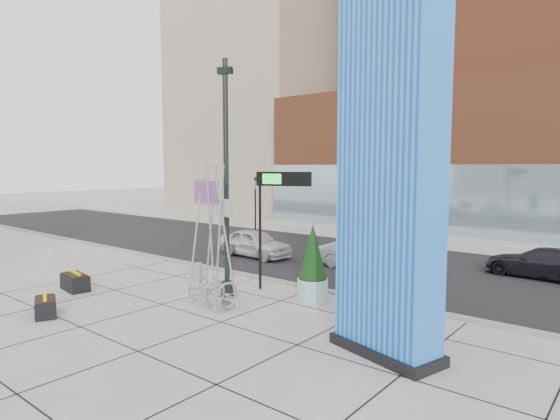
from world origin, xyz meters
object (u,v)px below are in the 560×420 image
Objects in this scene: blue_pylon at (390,172)px; overhead_street_sign at (276,189)px; car_white_west at (255,243)px; car_silver_mid at (361,255)px; concrete_bollard at (197,272)px; lamp_post at (226,201)px; public_art_sculpture at (212,268)px.

blue_pylon is 2.10× the size of overhead_street_sign.
car_silver_mid is at bearing -77.92° from car_white_west.
blue_pylon is at bearing -148.55° from car_silver_mid.
concrete_bollard is 0.19× the size of car_silver_mid.
concrete_bollard is 0.17× the size of overhead_street_sign.
blue_pylon is 2.25× the size of car_white_west.
car_silver_mid is (1.64, 7.23, -2.91)m from lamp_post.
lamp_post is 1.93m from overhead_street_sign.
blue_pylon reaches higher than overhead_street_sign.
overhead_street_sign reaches higher than car_silver_mid.
blue_pylon is 2.39× the size of car_silver_mid.
car_silver_mid is (1.21, 8.37, -0.63)m from public_art_sculpture.
public_art_sculpture reaches higher than car_silver_mid.
concrete_bollard is at bearing -176.16° from blue_pylon.
blue_pylon reaches higher than public_art_sculpture.
concrete_bollard is (-9.72, 2.04, -4.33)m from blue_pylon.
lamp_post reaches higher than car_silver_mid.
blue_pylon is at bearing -120.25° from car_white_west.
car_white_west reaches higher than concrete_bollard.
lamp_post is at bearing -143.62° from overhead_street_sign.
blue_pylon is 10.93m from car_silver_mid.
concrete_bollard is 5.85m from car_white_west.
lamp_post is at bearing -142.35° from car_white_west.
blue_pylon is 1.12× the size of lamp_post.
car_silver_mid is at bearing 57.09° from concrete_bollard.
blue_pylon reaches higher than lamp_post.
public_art_sculpture is 1.06× the size of overhead_street_sign.
lamp_post is 1.76× the size of public_art_sculpture.
blue_pylon is at bearing -10.25° from lamp_post.
lamp_post is 2.14× the size of car_silver_mid.
overhead_street_sign reaches higher than concrete_bollard.
blue_pylon is at bearing -43.53° from overhead_street_sign.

